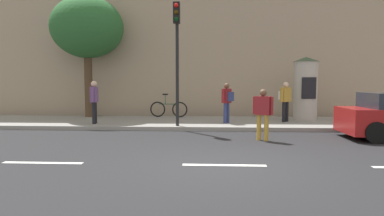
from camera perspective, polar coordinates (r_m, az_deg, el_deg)
name	(u,v)px	position (r m, az deg, el deg)	size (l,w,h in m)	color
ground_plane	(224,165)	(7.41, 5.45, -9.56)	(80.00, 80.00, 0.00)	#232326
sidewalk_curb	(217,123)	(14.30, 4.29, -2.48)	(36.00, 4.00, 0.15)	gray
lane_markings	(224,165)	(7.41, 5.45, -9.53)	(25.80, 0.16, 0.01)	silver
building_backdrop	(216,37)	(19.35, 4.04, 11.74)	(36.00, 5.00, 8.52)	tan
traffic_light	(177,44)	(12.57, -2.56, 10.67)	(0.24, 0.45, 4.49)	black
poster_column	(305,88)	(15.45, 18.53, 3.20)	(1.10, 1.10, 2.71)	#B2ADA3
street_tree	(87,28)	(16.76, -17.19, 12.71)	(3.31, 3.31, 5.55)	#4C3826
pedestrian_in_red_top	(263,110)	(10.52, 11.82, -0.41)	(0.58, 0.44, 1.57)	#B78C33
pedestrian_tallest	(227,100)	(13.54, 5.91, 1.42)	(0.50, 0.50, 1.59)	navy
pedestrian_near_pole	(285,98)	(14.41, 15.37, 1.64)	(0.54, 0.54, 1.64)	black
pedestrian_with_bag	(94,99)	(13.80, -16.11, 1.53)	(0.29, 0.62, 1.68)	black
bicycle_leaning	(169,109)	(15.80, -3.95, -0.13)	(1.77, 0.24, 1.09)	black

